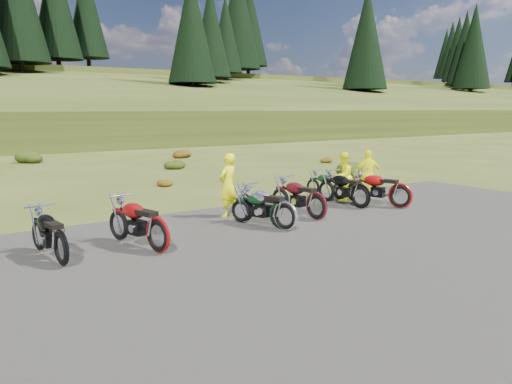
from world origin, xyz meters
TOP-DOWN VIEW (x-y plane):
  - ground at (0.00, 0.00)m, footprint 300.00×300.00m
  - gravel_pad at (0.00, -2.00)m, footprint 20.00×12.00m
  - hill_slope at (0.00, 50.00)m, footprint 300.00×45.97m
  - conifer_24 at (9.00, 68.00)m, footprint 7.04×7.04m
  - conifer_25 at (15.00, 74.00)m, footprint 6.60×6.60m
  - conifer_26 at (21.00, 49.00)m, footprint 6.16×6.16m
  - conifer_27 at (27.00, 55.00)m, footprint 5.72×5.72m
  - conifer_28 at (33.00, 61.00)m, footprint 5.28×5.28m
  - conifer_29 at (39.00, 67.00)m, footprint 7.92×7.92m
  - conifer_30 at (45.00, 73.00)m, footprint 7.48×7.48m
  - conifer_31 at (51.00, 48.00)m, footprint 7.04×7.04m
  - conifer_32 at (57.00, 54.00)m, footprint 6.60×6.60m
  - conifer_33 at (63.00, 60.00)m, footprint 6.16×6.16m
  - conifer_34 at (69.00, 66.00)m, footprint 5.72×5.72m
  - conifer_35 at (75.00, 72.00)m, footprint 5.28×5.28m
  - conifer_36 at (81.00, 78.00)m, footprint 7.92×7.92m
  - conifer_37 at (87.00, 53.00)m, footprint 7.48×7.48m
  - conifer_38 at (93.00, 59.00)m, footprint 7.04×7.04m
  - conifer_39 at (99.00, 65.00)m, footprint 6.60×6.60m
  - conifer_40 at (105.00, 71.00)m, footprint 6.16×6.16m
  - conifer_41 at (111.00, 77.00)m, footprint 5.72×5.72m
  - shrub_3 at (-3.30, 21.90)m, footprint 1.56×1.56m
  - shrub_4 at (-0.40, 9.20)m, footprint 0.77×0.77m
  - shrub_5 at (2.50, 14.50)m, footprint 1.03×1.03m
  - shrub_6 at (5.40, 19.80)m, footprint 1.30×1.30m
  - shrub_7 at (8.30, 7.10)m, footprint 1.56×1.56m
  - shrub_8 at (11.20, 12.40)m, footprint 0.77×0.77m
  - motorcycle_0 at (-6.39, 0.45)m, footprint 0.96×2.19m
  - motorcycle_1 at (-4.39, 0.23)m, footprint 1.32×2.42m
  - motorcycle_2 at (-0.81, 0.51)m, footprint 1.33×2.08m
  - motorcycle_3 at (-0.80, 0.32)m, footprint 1.29×2.32m
  - motorcycle_4 at (0.71, 0.83)m, footprint 1.03×2.32m
  - motorcycle_5 at (2.97, 1.31)m, footprint 0.94×2.27m
  - motorcycle_6 at (4.04, 0.63)m, footprint 1.50×2.40m
  - motorcycle_7 at (3.45, 2.76)m, footprint 0.90×1.95m
  - person_middle at (-1.17, 2.62)m, footprint 0.80×0.67m
  - person_right_a at (3.47, 2.67)m, footprint 0.99×0.88m
  - person_right_b at (4.61, 2.58)m, footprint 1.09×0.85m

SIDE VIEW (x-z plane):
  - ground at x=0.00m, z-range 0.00..0.00m
  - gravel_pad at x=0.00m, z-range -0.02..0.02m
  - hill_slope at x=0.00m, z-range -4.69..4.69m
  - motorcycle_0 at x=-6.39m, z-range -0.56..0.56m
  - motorcycle_1 at x=-4.39m, z-range -0.60..0.60m
  - motorcycle_2 at x=-0.81m, z-range -0.52..0.52m
  - motorcycle_3 at x=-0.80m, z-range -0.58..0.58m
  - motorcycle_4 at x=0.71m, z-range -0.59..0.59m
  - motorcycle_5 at x=2.97m, z-range -0.58..0.58m
  - motorcycle_6 at x=4.04m, z-range -0.60..0.60m
  - motorcycle_7 at x=3.45m, z-range -0.49..0.49m
  - shrub_4 at x=-0.40m, z-range 0.00..0.45m
  - shrub_8 at x=11.20m, z-range 0.00..0.45m
  - shrub_5 at x=2.50m, z-range 0.00..0.61m
  - shrub_6 at x=5.40m, z-range 0.00..0.77m
  - shrub_3 at x=-3.30m, z-range 0.00..0.92m
  - shrub_7 at x=8.30m, z-range 0.00..0.92m
  - person_right_a at x=3.47m, z-range 0.00..1.68m
  - person_right_b at x=4.61m, z-range 0.00..1.72m
  - person_middle at x=-1.17m, z-range 0.00..1.88m
  - conifer_26 at x=21.00m, z-range 5.37..21.37m
  - conifer_27 at x=27.00m, z-range 6.56..21.56m
  - conifer_31 at x=51.00m, z-range 5.18..23.18m
  - conifer_28 at x=33.00m, z-range 7.76..21.76m
  - conifer_32 at x=57.00m, z-range 6.37..23.37m
  - conifer_33 at x=63.00m, z-range 7.56..23.56m
  - conifer_37 at x=87.00m, z-range 6.17..25.17m
  - conifer_34 at x=69.00m, z-range 8.76..23.76m
  - conifer_38 at x=93.00m, z-range 7.37..25.37m
  - conifer_35 at x=75.00m, z-range 9.95..23.95m
  - conifer_39 at x=99.00m, z-range 8.56..25.56m
  - conifer_41 at x=111.00m, z-range 10.15..25.15m
  - conifer_40 at x=105.00m, z-range 9.76..25.76m
  - conifer_24 at x=9.00m, z-range 9.16..27.16m
  - conifer_25 at x=15.00m, z-range 10.16..27.16m
  - conifer_29 at x=39.00m, z-range 8.97..28.97m
  - conifer_30 at x=45.00m, z-range 10.16..29.16m
  - conifer_36 at x=81.00m, z-range 10.16..30.16m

